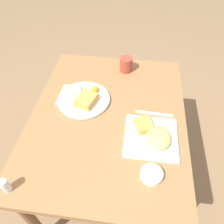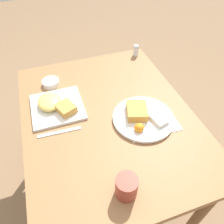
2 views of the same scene
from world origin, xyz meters
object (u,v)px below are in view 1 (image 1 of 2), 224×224
butter_knife (154,114)px  coffee_mug (126,64)px  sauce_ramekin (152,175)px  plate_oval_far (84,99)px  plate_square_near (153,136)px  salt_shaker (6,186)px

butter_knife → coffee_mug: size_ratio=2.12×
sauce_ramekin → plate_oval_far: bearing=42.9°
plate_square_near → coffee_mug: (0.51, 0.17, 0.02)m
plate_oval_far → butter_knife: plate_oval_far is taller
sauce_ramekin → coffee_mug: size_ratio=1.01×
plate_oval_far → salt_shaker: (-0.53, 0.19, 0.01)m
plate_oval_far → butter_knife: bearing=-96.9°
plate_oval_far → sauce_ramekin: size_ratio=3.09×
plate_square_near → butter_knife: bearing=-3.2°
plate_square_near → coffee_mug: bearing=18.6°
plate_square_near → plate_oval_far: 0.43m
sauce_ramekin → butter_knife: (0.35, -0.01, -0.01)m
salt_shaker → butter_knife: size_ratio=0.37×
plate_oval_far → coffee_mug: coffee_mug is taller
plate_square_near → salt_shaker: 0.65m
plate_square_near → sauce_ramekin: plate_square_near is taller
butter_knife → salt_shaker: bearing=42.8°
plate_square_near → plate_oval_far: (0.21, 0.37, -0.00)m
salt_shaker → butter_knife: bearing=-49.8°
butter_knife → plate_square_near: bearing=89.4°
salt_shaker → butter_knife: (0.49, -0.58, -0.03)m
plate_square_near → salt_shaker: bearing=120.0°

